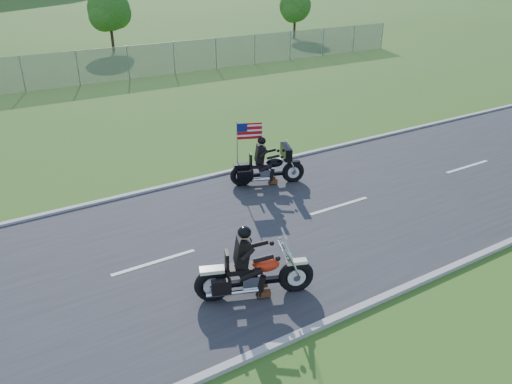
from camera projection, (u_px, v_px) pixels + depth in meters
ground at (224, 242)px, 13.49m from camera, size 420.00×420.00×0.00m
road at (224, 242)px, 13.48m from camera, size 120.00×8.00×0.04m
curb_north at (167, 186)px, 16.59m from camera, size 120.00×0.18×0.12m
curb_south at (316, 328)px, 10.35m from camera, size 120.00×0.18×0.12m
tree_fence_near at (109, 12)px, 38.17m from camera, size 3.52×3.28×4.75m
tree_fence_far at (295, 8)px, 44.23m from camera, size 3.08×2.87×4.20m
motorcycle_lead at (253, 275)px, 11.13m from camera, size 2.63×1.30×1.84m
motorcycle_follow at (267, 168)px, 16.61m from camera, size 2.42×1.28×2.11m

